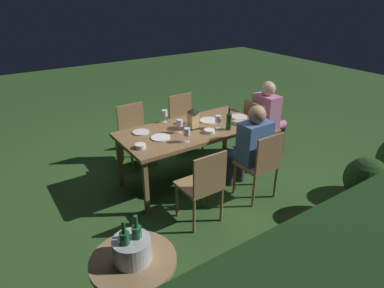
% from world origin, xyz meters
% --- Properties ---
extents(ground_plane, '(16.00, 16.00, 0.00)m').
position_xyz_m(ground_plane, '(0.00, 0.00, 0.00)').
color(ground_plane, '#2D5123').
extents(dining_table, '(1.85, 0.88, 0.73)m').
position_xyz_m(dining_table, '(0.00, 0.00, 0.68)').
color(dining_table, olive).
rests_on(dining_table, ground).
extents(chair_head_near, '(0.40, 0.42, 0.87)m').
position_xyz_m(chair_head_near, '(-1.18, 0.00, 0.49)').
color(chair_head_near, '#937047').
rests_on(chair_head_near, ground).
extents(person_in_pink, '(0.48, 0.38, 1.15)m').
position_xyz_m(person_in_pink, '(-1.37, 0.00, 0.64)').
color(person_in_pink, '#C675A3').
rests_on(person_in_pink, ground).
extents(chair_side_left_b, '(0.42, 0.40, 0.87)m').
position_xyz_m(chair_side_left_b, '(0.42, -0.83, 0.49)').
color(chair_side_left_b, '#937047').
rests_on(chair_side_left_b, ground).
extents(chair_side_left_a, '(0.42, 0.40, 0.87)m').
position_xyz_m(chair_side_left_a, '(-0.42, -0.83, 0.49)').
color(chair_side_left_a, '#937047').
rests_on(chair_side_left_a, ground).
extents(chair_side_right_b, '(0.42, 0.40, 0.87)m').
position_xyz_m(chair_side_right_b, '(0.42, 0.83, 0.49)').
color(chair_side_right_b, '#937047').
rests_on(chair_side_right_b, ground).
extents(chair_side_right_a, '(0.42, 0.40, 0.87)m').
position_xyz_m(chair_side_right_a, '(-0.42, 0.83, 0.49)').
color(chair_side_right_a, '#937047').
rests_on(chair_side_right_a, ground).
extents(person_in_blue, '(0.38, 0.47, 1.15)m').
position_xyz_m(person_in_blue, '(-0.42, 0.64, 0.64)').
color(person_in_blue, '#426699').
rests_on(person_in_blue, ground).
extents(lantern_centerpiece, '(0.15, 0.15, 0.27)m').
position_xyz_m(lantern_centerpiece, '(-0.02, 0.01, 0.88)').
color(lantern_centerpiece, black).
rests_on(lantern_centerpiece, dining_table).
extents(green_bottle_on_table, '(0.07, 0.07, 0.29)m').
position_xyz_m(green_bottle_on_table, '(-0.36, 0.29, 0.84)').
color(green_bottle_on_table, '#144723').
rests_on(green_bottle_on_table, dining_table).
extents(wine_glass_a, '(0.08, 0.08, 0.17)m').
position_xyz_m(wine_glass_a, '(-0.08, -0.14, 0.85)').
color(wine_glass_a, silver).
rests_on(wine_glass_a, dining_table).
extents(wine_glass_b, '(0.08, 0.08, 0.17)m').
position_xyz_m(wine_glass_b, '(0.18, -0.37, 0.85)').
color(wine_glass_b, silver).
rests_on(wine_glass_b, dining_table).
extents(wine_glass_c, '(0.08, 0.08, 0.17)m').
position_xyz_m(wine_glass_c, '(-0.27, 0.18, 0.85)').
color(wine_glass_c, silver).
rests_on(wine_glass_c, dining_table).
extents(wine_glass_d, '(0.08, 0.08, 0.17)m').
position_xyz_m(wine_glass_d, '(0.27, 0.31, 0.85)').
color(wine_glass_d, silver).
rests_on(wine_glass_d, dining_table).
extents(wine_glass_e, '(0.08, 0.08, 0.17)m').
position_xyz_m(wine_glass_e, '(0.20, 0.03, 0.85)').
color(wine_glass_e, silver).
rests_on(wine_glass_e, dining_table).
extents(plate_a, '(0.23, 0.23, 0.01)m').
position_xyz_m(plate_a, '(-0.75, 0.03, 0.74)').
color(plate_a, silver).
rests_on(plate_a, dining_table).
extents(plate_b, '(0.20, 0.20, 0.01)m').
position_xyz_m(plate_b, '(0.60, -0.23, 0.74)').
color(plate_b, silver).
rests_on(plate_b, dining_table).
extents(plate_c, '(0.26, 0.26, 0.01)m').
position_xyz_m(plate_c, '(-0.33, -0.08, 0.74)').
color(plate_c, white).
rests_on(plate_c, dining_table).
extents(plate_d, '(0.23, 0.23, 0.01)m').
position_xyz_m(plate_d, '(0.48, 0.05, 0.74)').
color(plate_d, white).
rests_on(plate_d, dining_table).
extents(bowl_olives, '(0.14, 0.14, 0.04)m').
position_xyz_m(bowl_olives, '(-0.10, 0.23, 0.76)').
color(bowl_olives, silver).
rests_on(bowl_olives, dining_table).
extents(bowl_bread, '(0.13, 0.13, 0.04)m').
position_xyz_m(bowl_bread, '(-0.59, 0.22, 0.76)').
color(bowl_bread, '#BCAD8E').
rests_on(bowl_bread, dining_table).
extents(bowl_salad, '(0.12, 0.12, 0.05)m').
position_xyz_m(bowl_salad, '(0.80, 0.16, 0.76)').
color(bowl_salad, silver).
rests_on(bowl_salad, dining_table).
extents(side_table, '(0.60, 0.60, 0.67)m').
position_xyz_m(side_table, '(1.55, 1.58, 0.45)').
color(side_table, '#9E7A51').
rests_on(side_table, ground).
extents(ice_bucket, '(0.26, 0.26, 0.34)m').
position_xyz_m(ice_bucket, '(1.55, 1.59, 0.77)').
color(ice_bucket, '#B2B7BF').
rests_on(ice_bucket, side_table).
extents(potted_plant_corner, '(0.47, 0.47, 0.73)m').
position_xyz_m(potted_plant_corner, '(-1.09, 1.73, 0.40)').
color(potted_plant_corner, '#9E5133').
rests_on(potted_plant_corner, ground).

